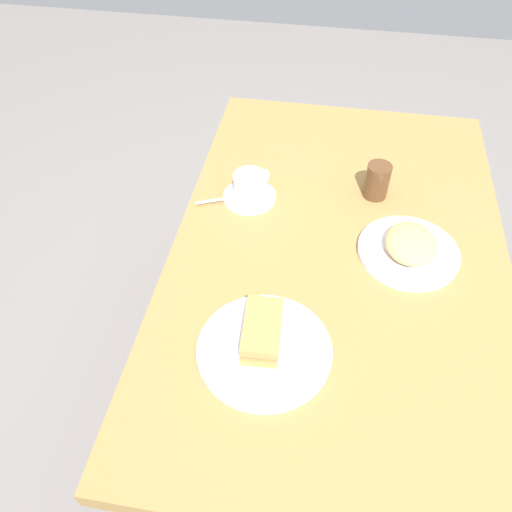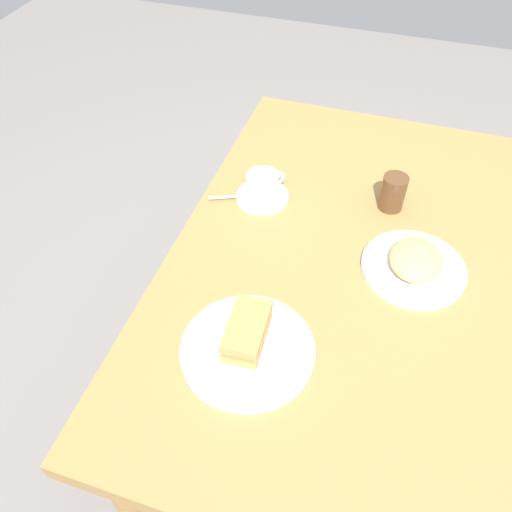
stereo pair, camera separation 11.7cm
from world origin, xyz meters
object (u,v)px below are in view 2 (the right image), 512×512
object	(u,v)px
dining_table	(337,288)
coffee_saucer	(262,197)
drinking_glass	(393,193)
coffee_cup	(263,185)
side_plate	(413,268)
sandwich_front	(247,331)
sandwich_plate	(247,350)
spoon	(233,196)

from	to	relation	value
dining_table	coffee_saucer	size ratio (longest dim) A/B	9.25
dining_table	drinking_glass	world-z (taller)	drinking_glass
coffee_cup	side_plate	distance (m)	0.43
dining_table	sandwich_front	xyz separation A→B (m)	(-0.29, 0.14, 0.15)
sandwich_plate	spoon	size ratio (longest dim) A/B	2.90
sandwich_plate	side_plate	distance (m)	0.44
sandwich_front	drinking_glass	bearing A→B (deg)	-23.36
sandwich_front	coffee_cup	size ratio (longest dim) A/B	1.37
drinking_glass	dining_table	bearing A→B (deg)	159.84
coffee_cup	drinking_glass	xyz separation A→B (m)	(0.07, -0.33, 0.00)
sandwich_front	spoon	xyz separation A→B (m)	(0.41, 0.18, -0.03)
coffee_cup	sandwich_plate	bearing A→B (deg)	-166.44
dining_table	spoon	bearing A→B (deg)	69.59
side_plate	drinking_glass	size ratio (longest dim) A/B	2.51
spoon	coffee_cup	bearing A→B (deg)	-66.02
coffee_saucer	spoon	bearing A→B (deg)	113.35
dining_table	drinking_glass	bearing A→B (deg)	-20.16
sandwich_plate	side_plate	size ratio (longest dim) A/B	1.14
dining_table	coffee_cup	size ratio (longest dim) A/B	12.56
dining_table	sandwich_front	distance (m)	0.36
side_plate	spoon	bearing A→B (deg)	77.46
sandwich_plate	sandwich_front	size ratio (longest dim) A/B	1.94
drinking_glass	coffee_saucer	bearing A→B (deg)	102.02
dining_table	spoon	world-z (taller)	spoon
side_plate	sandwich_plate	bearing A→B (deg)	138.04
sandwich_front	spoon	distance (m)	0.45
coffee_saucer	side_plate	size ratio (longest dim) A/B	0.58
sandwich_front	coffee_cup	xyz separation A→B (m)	(0.45, 0.10, 0.00)
sandwich_front	spoon	world-z (taller)	sandwich_front
sandwich_front	side_plate	xyz separation A→B (m)	(0.31, -0.30, -0.03)
sandwich_front	side_plate	bearing A→B (deg)	-44.82
drinking_glass	sandwich_plate	bearing A→B (deg)	158.30
sandwich_plate	coffee_cup	distance (m)	0.48
sandwich_plate	side_plate	world-z (taller)	same
side_plate	drinking_glass	world-z (taller)	drinking_glass
spoon	side_plate	size ratio (longest dim) A/B	0.39
dining_table	coffee_cup	xyz separation A→B (m)	(0.15, 0.25, 0.16)
sandwich_plate	coffee_cup	xyz separation A→B (m)	(0.47, 0.11, 0.04)
coffee_cup	drinking_glass	distance (m)	0.33
sandwich_plate	sandwich_front	distance (m)	0.04
drinking_glass	sandwich_front	bearing A→B (deg)	156.64
dining_table	sandwich_front	size ratio (longest dim) A/B	9.18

